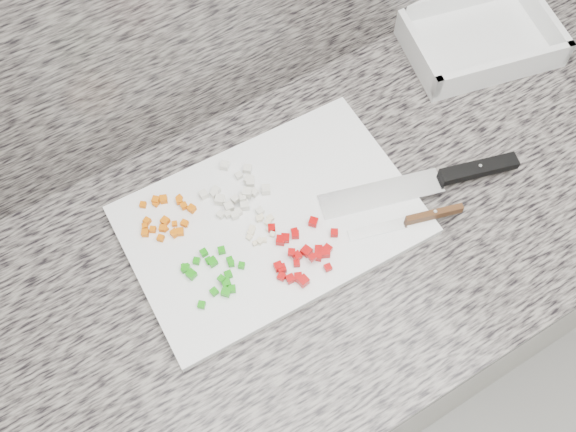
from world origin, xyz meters
name	(u,v)px	position (x,y,z in m)	size (l,w,h in m)	color
cabinet	(331,310)	(0.00, 1.44, 0.43)	(3.92, 0.62, 0.86)	silver
countertop	(347,219)	(0.00, 1.44, 0.88)	(3.96, 0.64, 0.04)	slate
cutting_board	(271,220)	(-0.12, 1.49, 0.91)	(0.47, 0.31, 0.02)	white
carrot_pile	(167,218)	(-0.26, 1.58, 0.92)	(0.10, 0.09, 0.01)	#D25F04
onion_pile	(237,194)	(-0.15, 1.56, 0.92)	(0.11, 0.12, 0.02)	beige
green_pepper_pile	(212,273)	(-0.25, 1.45, 0.92)	(0.10, 0.09, 0.02)	#168A0C
red_pepper_pile	(302,253)	(-0.11, 1.41, 0.92)	(0.13, 0.12, 0.02)	#A30203
garlic_pile	(261,229)	(-0.14, 1.48, 0.92)	(0.06, 0.05, 0.01)	beige
chef_knife	(446,177)	(0.17, 1.40, 0.92)	(0.34, 0.13, 0.02)	silver
paring_knife	(420,218)	(0.09, 1.36, 0.92)	(0.19, 0.07, 0.02)	silver
tray	(478,39)	(0.42, 1.62, 0.92)	(0.31, 0.26, 0.06)	silver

